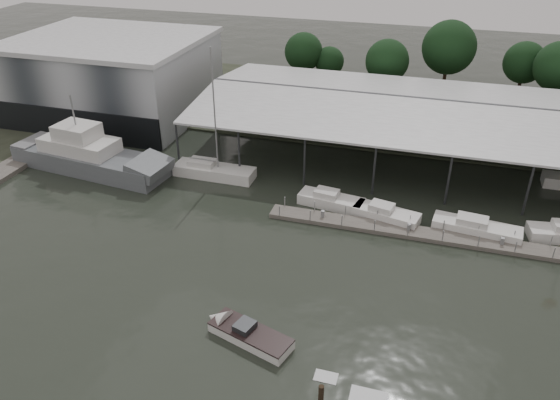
# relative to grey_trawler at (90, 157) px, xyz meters

# --- Properties ---
(ground) EXTENTS (200.00, 200.00, 0.00)m
(ground) POSITION_rel_grey_trawler_xyz_m (21.12, -13.19, -1.58)
(ground) COLOR black
(ground) RESTS_ON ground
(land_strip_far) EXTENTS (140.00, 30.00, 0.30)m
(land_strip_far) POSITION_rel_grey_trawler_xyz_m (21.12, 28.81, -1.48)
(land_strip_far) COLOR #3A4030
(land_strip_far) RESTS_ON ground
(land_strip_west) EXTENTS (20.00, 40.00, 0.30)m
(land_strip_west) POSITION_rel_grey_trawler_xyz_m (-18.88, 16.81, -1.48)
(land_strip_west) COLOR #3A4030
(land_strip_west) RESTS_ON ground
(storage_warehouse) EXTENTS (24.50, 20.50, 10.50)m
(storage_warehouse) POSITION_rel_grey_trawler_xyz_m (-6.88, 16.76, 3.71)
(storage_warehouse) COLOR #A9AEB4
(storage_warehouse) RESTS_ON ground
(covered_boat_shed) EXTENTS (58.24, 24.00, 6.96)m
(covered_boat_shed) POSITION_rel_grey_trawler_xyz_m (38.12, 14.81, 4.55)
(covered_boat_shed) COLOR silver
(covered_boat_shed) RESTS_ON ground
(trawler_dock) EXTENTS (3.00, 18.00, 0.50)m
(trawler_dock) POSITION_rel_grey_trawler_xyz_m (-8.88, 0.81, -1.33)
(trawler_dock) COLOR #68635B
(trawler_dock) RESTS_ON ground
(floating_dock) EXTENTS (28.00, 2.00, 1.40)m
(floating_dock) POSITION_rel_grey_trawler_xyz_m (36.12, -3.19, -1.38)
(floating_dock) COLOR #68635B
(floating_dock) RESTS_ON ground
(grey_trawler) EXTENTS (19.26, 6.90, 8.84)m
(grey_trawler) POSITION_rel_grey_trawler_xyz_m (0.00, 0.00, 0.00)
(grey_trawler) COLOR #5B6064
(grey_trawler) RESTS_ON ground
(white_sailboat) EXTENTS (8.89, 2.67, 14.34)m
(white_sailboat) POSITION_rel_grey_trawler_xyz_m (13.64, 2.36, -0.91)
(white_sailboat) COLOR silver
(white_sailboat) RESTS_ON ground
(speedboat_underway) EXTENTS (17.32, 6.88, 2.00)m
(speedboat_underway) POSITION_rel_grey_trawler_xyz_m (25.29, -19.93, -1.19)
(speedboat_underway) COLOR silver
(speedboat_underway) RESTS_ON ground
(moored_cruiser_0) EXTENTS (6.70, 3.08, 1.70)m
(moored_cruiser_0) POSITION_rel_grey_trawler_xyz_m (27.25, -0.23, -0.97)
(moored_cruiser_0) COLOR silver
(moored_cruiser_0) RESTS_ON ground
(moored_cruiser_1) EXTENTS (6.53, 3.52, 1.70)m
(moored_cruiser_1) POSITION_rel_grey_trawler_xyz_m (32.80, -1.38, -0.97)
(moored_cruiser_1) COLOR silver
(moored_cruiser_1) RESTS_ON ground
(moored_cruiser_2) EXTENTS (7.95, 3.09, 1.70)m
(moored_cruiser_2) POSITION_rel_grey_trawler_xyz_m (40.97, -1.44, -0.97)
(moored_cruiser_2) COLOR silver
(moored_cruiser_2) RESTS_ON ground
(horizon_tree_line) EXTENTS (69.32, 11.79, 11.51)m
(horizon_tree_line) POSITION_rel_grey_trawler_xyz_m (43.23, 34.98, 4.67)
(horizon_tree_line) COLOR black
(horizon_tree_line) RESTS_ON ground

